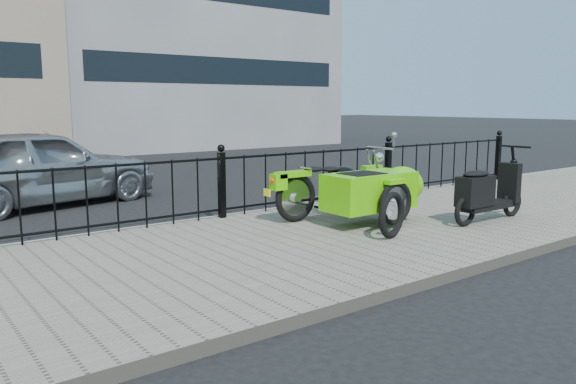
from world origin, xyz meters
TOP-DOWN VIEW (x-y plane):
  - ground at (0.00, 0.00)m, footprint 120.00×120.00m
  - sidewalk at (0.00, -0.50)m, footprint 30.00×3.80m
  - curb at (0.00, 1.44)m, footprint 30.00×0.10m
  - iron_fence at (0.00, 1.30)m, footprint 14.11×0.11m
  - motorcycle_sidecar at (1.55, -0.20)m, footprint 2.28×1.48m
  - scooter at (2.80, -1.21)m, footprint 1.56×0.46m
  - spare_tire at (1.02, -1.08)m, footprint 0.59×0.24m
  - sedan_car at (-1.74, 4.58)m, footprint 4.32×2.53m

SIDE VIEW (x-z plane):
  - ground at x=0.00m, z-range 0.00..0.00m
  - sidewalk at x=0.00m, z-range 0.00..0.12m
  - curb at x=0.00m, z-range 0.00..0.12m
  - spare_tire at x=1.02m, z-range 0.12..0.71m
  - scooter at x=2.80m, z-range 0.00..1.06m
  - iron_fence at x=0.00m, z-range 0.05..1.12m
  - motorcycle_sidecar at x=1.55m, z-range 0.10..1.09m
  - sedan_car at x=-1.74m, z-range 0.00..1.38m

